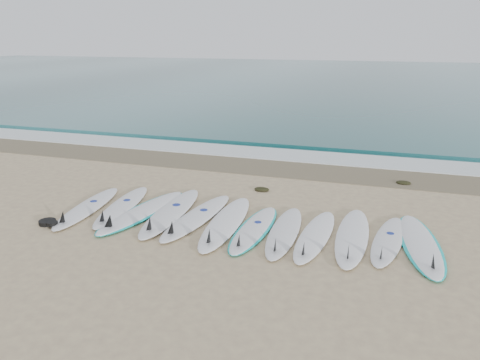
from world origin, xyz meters
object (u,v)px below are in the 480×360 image
(surfboard_11, at_px, (421,244))
(leash_coil, at_px, (49,222))
(surfboard_0, at_px, (86,208))
(surfboard_6, at_px, (254,229))

(surfboard_11, distance_m, leash_coil, 6.82)
(leash_coil, bearing_deg, surfboard_11, 9.57)
(surfboard_0, height_order, leash_coil, surfboard_0)
(surfboard_6, xyz_separation_m, surfboard_11, (2.91, 0.24, 0.01))
(surfboard_6, xyz_separation_m, leash_coil, (-3.82, -0.90, 0.00))
(surfboard_6, bearing_deg, leash_coil, -165.31)
(leash_coil, bearing_deg, surfboard_6, 13.22)
(surfboard_0, relative_size, surfboard_11, 0.96)
(surfboard_0, height_order, surfboard_6, surfboard_0)
(surfboard_0, xyz_separation_m, surfboard_6, (3.60, 0.02, -0.01))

